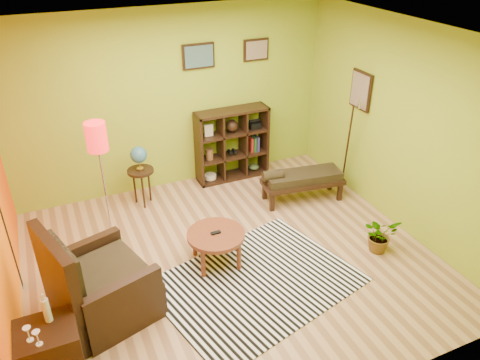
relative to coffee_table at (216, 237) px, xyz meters
name	(u,v)px	position (x,y,z in m)	size (l,w,h in m)	color
ground	(230,260)	(0.17, -0.04, -0.38)	(5.00, 5.00, 0.00)	tan
room_shell	(220,132)	(0.08, -0.02, 1.42)	(5.04, 4.54, 2.82)	#91AD24
zebra_rug	(256,282)	(0.30, -0.56, -0.38)	(2.29, 1.70, 0.01)	white
coffee_table	(216,237)	(0.00, 0.00, 0.00)	(0.72, 0.72, 0.46)	brown
armchair	(98,289)	(-1.49, -0.32, -0.02)	(1.21, 1.20, 1.19)	black
side_cabinet	(51,354)	(-2.03, -0.99, -0.06)	(0.54, 0.49, 0.95)	black
floor_lamp	(98,149)	(-1.13, 0.91, 1.04)	(0.27, 0.27, 1.76)	silver
globe_table	(139,161)	(-0.51, 1.76, 0.34)	(0.39, 0.39, 0.96)	black
cube_shelf	(233,144)	(1.09, 1.99, 0.22)	(1.20, 0.35, 1.20)	black
bench	(301,179)	(1.74, 0.88, -0.01)	(1.30, 0.62, 0.58)	black
potted_plant	(379,238)	(2.04, -0.64, -0.19)	(0.44, 0.48, 0.38)	#26661E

